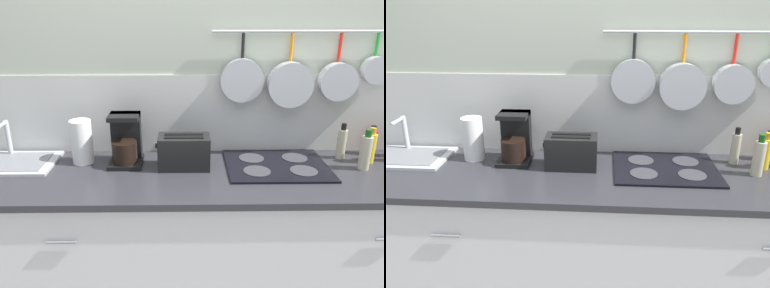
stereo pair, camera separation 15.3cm
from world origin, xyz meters
The scene contains 12 objects.
wall_back centered at (0.00, 0.36, 1.28)m, with size 7.20×0.16×2.60m.
cabinet_base centered at (0.00, 0.00, 0.45)m, with size 3.06×0.63×0.89m.
countertop centered at (0.00, 0.00, 0.91)m, with size 3.10×0.65×0.03m.
sink_basin centered at (-1.21, 0.15, 0.95)m, with size 0.59×0.33×0.22m.
paper_towel_roll centered at (-0.76, 0.16, 1.05)m, with size 0.12×0.12×0.24m.
coffee_maker centered at (-0.52, 0.16, 1.05)m, with size 0.18×0.20×0.28m.
toaster centered at (-0.20, 0.08, 1.02)m, with size 0.29×0.15×0.18m.
cooktop centered at (0.31, 0.09, 0.94)m, with size 0.55×0.44×0.01m.
bottle_dish_soap centered at (0.70, 0.21, 1.02)m, with size 0.05×0.05×0.21m.
bottle_cooking_wine centered at (0.77, 0.05, 1.03)m, with size 0.06×0.06×0.22m.
bottle_hot_sauce centered at (0.84, 0.14, 1.02)m, with size 0.06×0.06×0.20m.
bottle_olive_oil centered at (0.90, 0.27, 1.01)m, with size 0.06×0.06×0.17m.
Camera 2 is at (-0.03, -1.78, 1.76)m, focal length 35.00 mm.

